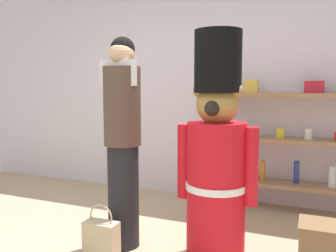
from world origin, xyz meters
TOP-DOWN VIEW (x-y plane):
  - back_wall at (0.00, 2.20)m, footprint 6.40×0.12m
  - merchandise_shelf at (0.98, 1.98)m, footprint 1.42×0.35m
  - teddy_bear_guard at (0.63, 0.70)m, footprint 0.62×0.46m
  - person_shopper at (-0.11, 0.60)m, footprint 0.31×0.30m
  - shopping_bag at (-0.15, 0.32)m, footprint 0.26×0.13m
  - display_crate at (1.44, 0.87)m, footprint 0.46×0.31m

SIDE VIEW (x-z plane):
  - shopping_bag at x=-0.15m, z-range -0.06..0.37m
  - display_crate at x=1.44m, z-range 0.00..0.31m
  - teddy_bear_guard at x=0.63m, z-range -0.09..1.62m
  - merchandise_shelf at x=0.98m, z-range 0.00..1.56m
  - person_shopper at x=-0.11m, z-range 0.05..1.74m
  - back_wall at x=0.00m, z-range 0.00..2.60m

